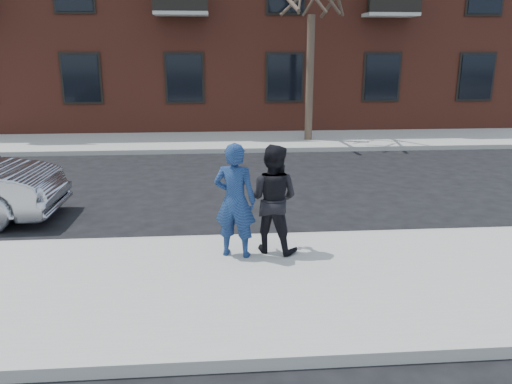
{
  "coord_description": "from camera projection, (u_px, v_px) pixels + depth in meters",
  "views": [
    {
      "loc": [
        1.25,
        -6.39,
        3.15
      ],
      "look_at": [
        1.79,
        0.4,
        1.23
      ],
      "focal_mm": 35.0,
      "sensor_mm": 36.0,
      "label": 1
    }
  ],
  "objects": [
    {
      "name": "near_curb",
      "position": [
        144.0,
        242.0,
        8.35
      ],
      "size": [
        50.0,
        0.1,
        0.15
      ],
      "primitive_type": "cube",
      "color": "#999691",
      "rests_on": "ground"
    },
    {
      "name": "far_sidewalk",
      "position": [
        181.0,
        142.0,
        17.66
      ],
      "size": [
        50.0,
        3.5,
        0.15
      ],
      "primitive_type": "cube",
      "color": "#989690",
      "rests_on": "ground"
    },
    {
      "name": "man_peacoat",
      "position": [
        273.0,
        199.0,
        7.6
      ],
      "size": [
        1.01,
        0.93,
        1.68
      ],
      "rotation": [
        0.0,
        0.0,
        2.69
      ],
      "color": "black",
      "rests_on": "near_sidewalk"
    },
    {
      "name": "man_hoodie",
      "position": [
        235.0,
        201.0,
        7.4
      ],
      "size": [
        0.73,
        0.59,
        1.74
      ],
      "rotation": [
        0.0,
        0.0,
        2.85
      ],
      "color": "navy",
      "rests_on": "near_sidewalk"
    },
    {
      "name": "far_curb",
      "position": [
        178.0,
        152.0,
        15.93
      ],
      "size": [
        50.0,
        0.1,
        0.15
      ],
      "primitive_type": "cube",
      "color": "#999691",
      "rests_on": "ground"
    },
    {
      "name": "near_sidewalk",
      "position": [
        126.0,
        292.0,
        6.63
      ],
      "size": [
        50.0,
        3.5,
        0.15
      ],
      "primitive_type": "cube",
      "color": "#989690",
      "rests_on": "ground"
    },
    {
      "name": "ground",
      "position": [
        129.0,
        288.0,
        6.89
      ],
      "size": [
        100.0,
        100.0,
        0.0
      ],
      "primitive_type": "plane",
      "color": "black",
      "rests_on": "ground"
    }
  ]
}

